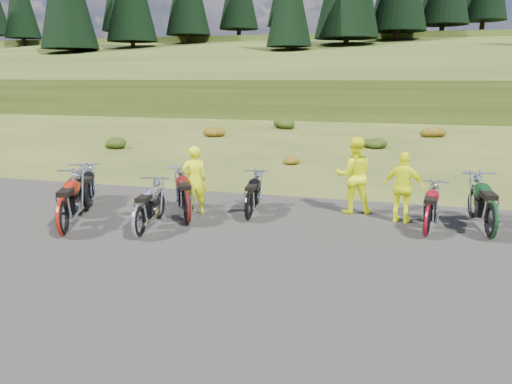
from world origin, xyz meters
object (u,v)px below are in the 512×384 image
(person_middle, at_px, (194,182))
(motorcycle_3, at_px, (140,239))
(motorcycle_0, at_px, (88,212))
(motorcycle_7, at_px, (489,240))

(person_middle, bearing_deg, motorcycle_3, 47.11)
(motorcycle_0, relative_size, motorcycle_7, 0.87)
(motorcycle_7, height_order, person_middle, person_middle)
(motorcycle_3, bearing_deg, motorcycle_7, -83.86)
(motorcycle_7, xyz_separation_m, person_middle, (-6.54, 0.18, 0.82))
(motorcycle_3, height_order, motorcycle_7, motorcycle_7)
(motorcycle_0, bearing_deg, motorcycle_7, -117.04)
(motorcycle_7, bearing_deg, motorcycle_0, 86.33)
(motorcycle_7, bearing_deg, person_middle, 83.10)
(motorcycle_0, height_order, motorcycle_3, motorcycle_3)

